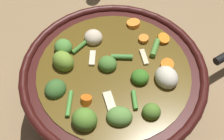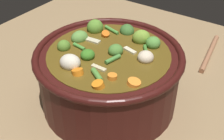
% 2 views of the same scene
% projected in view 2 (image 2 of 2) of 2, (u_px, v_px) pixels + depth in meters
% --- Properties ---
extents(ground_plane, '(1.10, 1.10, 0.00)m').
position_uv_depth(ground_plane, '(109.00, 100.00, 0.72)').
color(ground_plane, '#8C704C').
extents(cooking_pot, '(0.33, 0.33, 0.17)m').
position_uv_depth(cooking_pot, '(109.00, 76.00, 0.68)').
color(cooking_pot, '#38110F').
rests_on(cooking_pot, ground_plane).
extents(wooden_spoon, '(0.21, 0.17, 0.02)m').
position_uv_depth(wooden_spoon, '(189.00, 48.00, 0.91)').
color(wooden_spoon, '#966142').
rests_on(wooden_spoon, ground_plane).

